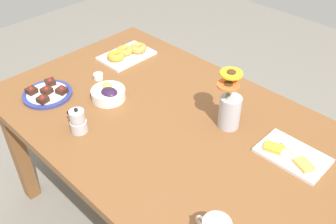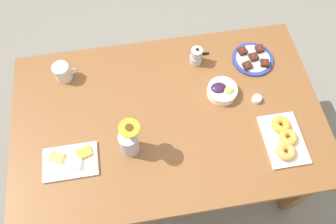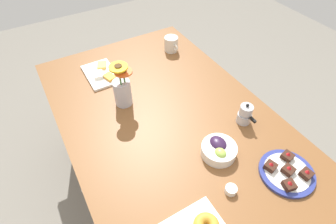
{
  "view_description": "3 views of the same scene",
  "coord_description": "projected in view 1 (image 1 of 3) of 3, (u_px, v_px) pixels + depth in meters",
  "views": [
    {
      "loc": [
        -0.88,
        0.9,
        1.76
      ],
      "look_at": [
        0.0,
        0.0,
        0.78
      ],
      "focal_mm": 40.0,
      "sensor_mm": 36.0,
      "label": 1
    },
    {
      "loc": [
        -0.12,
        -0.75,
        2.25
      ],
      "look_at": [
        0.0,
        0.0,
        0.78
      ],
      "focal_mm": 35.0,
      "sensor_mm": 36.0,
      "label": 2
    },
    {
      "loc": [
        0.78,
        -0.45,
        1.71
      ],
      "look_at": [
        0.0,
        0.0,
        0.78
      ],
      "focal_mm": 28.0,
      "sensor_mm": 36.0,
      "label": 3
    }
  ],
  "objects": [
    {
      "name": "cheese_platter",
      "position": [
        292.0,
        155.0,
        1.43
      ],
      "size": [
        0.26,
        0.17,
        0.03
      ],
      "color": "white",
      "rests_on": "dining_table"
    },
    {
      "name": "dessert_plate",
      "position": [
        47.0,
        93.0,
        1.75
      ],
      "size": [
        0.23,
        0.23,
        0.05
      ],
      "color": "navy",
      "rests_on": "dining_table"
    },
    {
      "name": "jam_cup_honey",
      "position": [
        98.0,
        76.0,
        1.86
      ],
      "size": [
        0.05,
        0.05,
        0.03
      ],
      "color": "white",
      "rests_on": "dining_table"
    },
    {
      "name": "flower_vase",
      "position": [
        230.0,
        108.0,
        1.53
      ],
      "size": [
        0.11,
        0.11,
        0.26
      ],
      "color": "#B2B2BC",
      "rests_on": "dining_table"
    },
    {
      "name": "croissant_platter",
      "position": [
        127.0,
        53.0,
        2.03
      ],
      "size": [
        0.19,
        0.28,
        0.05
      ],
      "color": "white",
      "rests_on": "dining_table"
    },
    {
      "name": "ground_plane",
      "position": [
        168.0,
        222.0,
        2.08
      ],
      "size": [
        6.0,
        6.0,
        0.0
      ],
      "primitive_type": "plane",
      "color": "slate"
    },
    {
      "name": "moka_pot",
      "position": [
        78.0,
        122.0,
        1.53
      ],
      "size": [
        0.11,
        0.07,
        0.12
      ],
      "color": "#B7B7BC",
      "rests_on": "dining_table"
    },
    {
      "name": "grape_bowl",
      "position": [
        108.0,
        94.0,
        1.72
      ],
      "size": [
        0.16,
        0.16,
        0.07
      ],
      "color": "white",
      "rests_on": "dining_table"
    },
    {
      "name": "dining_table",
      "position": [
        168.0,
        134.0,
        1.67
      ],
      "size": [
        1.6,
        1.0,
        0.74
      ],
      "color": "brown",
      "rests_on": "ground_plane"
    }
  ]
}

